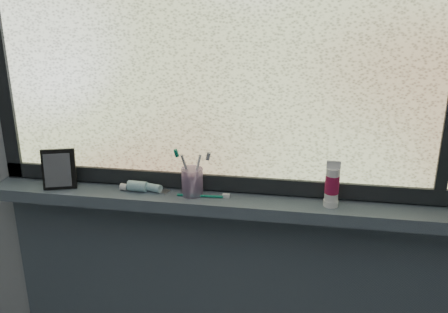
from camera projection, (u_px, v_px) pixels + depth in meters
name	position (u px, v px, depth m)	size (l,w,h in m)	color
wall_back	(242.00, 120.00, 1.55)	(3.00, 0.01, 2.50)	#9EA3A8
windowsill	(238.00, 204.00, 1.56)	(1.62, 0.14, 0.04)	#47535F
window_pane	(242.00, 28.00, 1.43)	(1.50, 0.01, 1.00)	silver
frame_bottom	(240.00, 183.00, 1.59)	(1.60, 0.03, 0.05)	black
vanity_mirror	(59.00, 169.00, 1.61)	(0.11, 0.05, 0.13)	black
toothpaste_tube	(143.00, 187.00, 1.60)	(0.19, 0.04, 0.03)	white
toothbrush_cup	(192.00, 182.00, 1.56)	(0.07, 0.07, 0.09)	#DDAFE8
toothbrush_lying	(200.00, 195.00, 1.56)	(0.18, 0.02, 0.01)	#0C7459
cream_tube	(332.00, 182.00, 1.48)	(0.04, 0.04, 0.10)	silver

